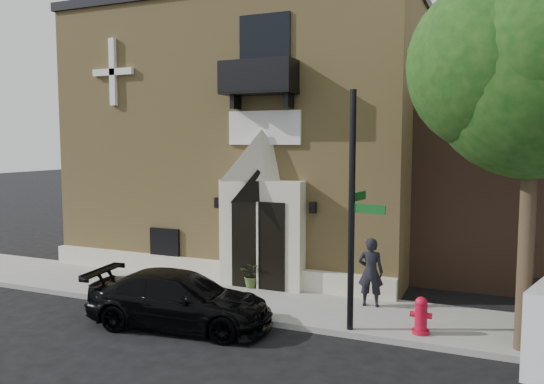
% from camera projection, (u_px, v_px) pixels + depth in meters
% --- Properties ---
extents(ground, '(120.00, 120.00, 0.00)m').
position_uv_depth(ground, '(254.00, 324.00, 13.06)').
color(ground, black).
rests_on(ground, ground).
extents(sidewalk, '(42.00, 3.00, 0.15)m').
position_uv_depth(sidewalk, '(312.00, 309.00, 14.03)').
color(sidewalk, gray).
rests_on(sidewalk, ground).
extents(church, '(12.20, 11.01, 9.30)m').
position_uv_depth(church, '(270.00, 138.00, 21.06)').
color(church, tan).
rests_on(church, ground).
extents(street_tree_left, '(4.97, 4.38, 7.77)m').
position_uv_depth(street_tree_left, '(536.00, 72.00, 10.47)').
color(street_tree_left, '#38281C').
rests_on(street_tree_left, sidewalk).
extents(black_sedan, '(4.77, 2.37, 1.33)m').
position_uv_depth(black_sedan, '(180.00, 300.00, 12.86)').
color(black_sedan, black).
rests_on(black_sedan, ground).
extents(street_sign, '(0.87, 0.94, 5.50)m').
position_uv_depth(street_sign, '(353.00, 211.00, 12.04)').
color(street_sign, black).
rests_on(street_sign, sidewalk).
extents(fire_hydrant, '(0.49, 0.39, 0.85)m').
position_uv_depth(fire_hydrant, '(421.00, 315.00, 11.98)').
color(fire_hydrant, '#B40B25').
rests_on(fire_hydrant, sidewalk).
extents(planter, '(0.72, 0.63, 0.76)m').
position_uv_depth(planter, '(253.00, 275.00, 15.79)').
color(planter, '#455C27').
rests_on(planter, sidewalk).
extents(pedestrian_near, '(0.71, 0.51, 1.83)m').
position_uv_depth(pedestrian_near, '(371.00, 272.00, 13.96)').
color(pedestrian_near, black).
rests_on(pedestrian_near, sidewalk).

